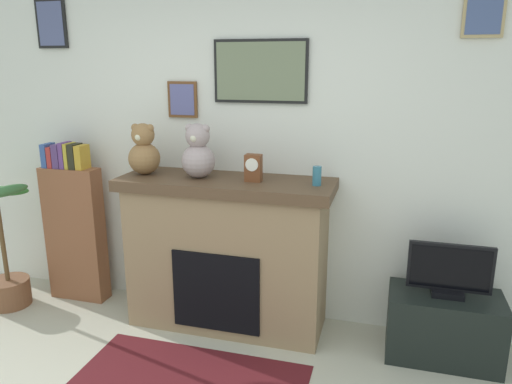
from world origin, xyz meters
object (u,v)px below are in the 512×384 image
at_px(tv_stand, 443,326).
at_px(mantel_clock, 253,168).
at_px(bookshelf, 75,228).
at_px(candle_jar, 317,176).
at_px(potted_plant, 4,260).
at_px(fireplace, 227,252).
at_px(teddy_bear_tan, 198,154).
at_px(television, 450,272).
at_px(teddy_bear_cream, 144,151).

bearing_deg(tv_stand, mantel_clock, 179.03).
bearing_deg(mantel_clock, bookshelf, 177.17).
distance_m(bookshelf, mantel_clock, 1.68).
bearing_deg(candle_jar, potted_plant, -175.10).
relative_size(tv_stand, mantel_clock, 3.84).
xyz_separation_m(bookshelf, mantel_clock, (1.57, -0.08, 0.61)).
bearing_deg(mantel_clock, fireplace, 174.85).
xyz_separation_m(tv_stand, teddy_bear_tan, (-1.75, 0.02, 1.09)).
relative_size(fireplace, tv_stand, 2.13).
bearing_deg(television, mantel_clock, 178.97).
bearing_deg(teddy_bear_cream, candle_jar, 0.02).
xyz_separation_m(potted_plant, teddy_bear_tan, (1.64, 0.21, 0.92)).
relative_size(fireplace, bookshelf, 1.16).
xyz_separation_m(tv_stand, teddy_bear_cream, (-2.18, 0.02, 1.08)).
xyz_separation_m(bookshelf, candle_jar, (2.01, -0.08, 0.58)).
bearing_deg(teddy_bear_cream, bookshelf, 173.95).
bearing_deg(teddy_bear_cream, mantel_clock, -0.05).
height_order(television, teddy_bear_cream, teddy_bear_cream).
distance_m(bookshelf, tv_stand, 2.93).
bearing_deg(television, tv_stand, 90.00).
relative_size(bookshelf, candle_jar, 10.18).
height_order(bookshelf, tv_stand, bookshelf).
bearing_deg(candle_jar, television, -1.62).
bearing_deg(potted_plant, teddy_bear_tan, 7.42).
bearing_deg(television, potted_plant, -176.80).
distance_m(television, teddy_bear_cream, 2.28).
distance_m(potted_plant, mantel_clock, 2.22).
bearing_deg(tv_stand, fireplace, 178.46).
xyz_separation_m(potted_plant, teddy_bear_cream, (1.21, 0.21, 0.91)).
xyz_separation_m(mantel_clock, teddy_bear_tan, (-0.41, 0.00, 0.08)).
height_order(fireplace, mantel_clock, mantel_clock).
bearing_deg(fireplace, candle_jar, -1.55).
bearing_deg(mantel_clock, candle_jar, 0.15).
xyz_separation_m(candle_jar, mantel_clock, (-0.45, -0.00, 0.03)).
bearing_deg(teddy_bear_tan, mantel_clock, -0.10).
relative_size(tv_stand, teddy_bear_cream, 1.93).
relative_size(mantel_clock, teddy_bear_tan, 0.49).
bearing_deg(tv_stand, bookshelf, 178.03).
xyz_separation_m(potted_plant, tv_stand, (3.38, 0.19, -0.17)).
height_order(fireplace, potted_plant, fireplace).
height_order(potted_plant, teddy_bear_cream, teddy_bear_cream).
distance_m(television, mantel_clock, 1.47).
distance_m(potted_plant, teddy_bear_cream, 1.53).
relative_size(potted_plant, candle_jar, 7.90).
bearing_deg(candle_jar, teddy_bear_tan, -179.97).
bearing_deg(teddy_bear_cream, teddy_bear_tan, -0.00).
bearing_deg(bookshelf, potted_plant, -149.03).
height_order(fireplace, television, fireplace).
relative_size(television, candle_jar, 4.03).
bearing_deg(potted_plant, candle_jar, 4.90).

